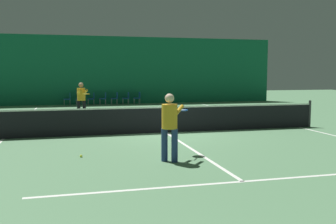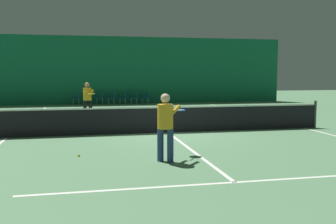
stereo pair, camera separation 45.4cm
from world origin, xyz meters
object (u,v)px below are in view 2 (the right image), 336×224
tennis_net (168,119)px  courtside_chair_3 (112,97)px  tennis_ball (79,155)px  courtside_chair_0 (77,98)px  courtside_chair_5 (135,97)px  courtside_chair_2 (101,98)px  courtside_chair_1 (89,98)px  player_near (166,122)px  player_far (88,97)px  courtside_chair_4 (124,97)px  courtside_chair_6 (146,97)px

tennis_net → courtside_chair_3: (-1.21, 13.01, -0.03)m
tennis_ball → courtside_chair_0: bearing=91.8°
courtside_chair_3 → tennis_net: bearing=5.3°
courtside_chair_5 → courtside_chair_2: bearing=-90.0°
courtside_chair_1 → player_near: bearing=6.0°
courtside_chair_5 → player_far: bearing=-23.1°
tennis_net → tennis_ball: (-3.08, -3.38, -0.48)m
player_far → courtside_chair_5: bearing=145.8°
courtside_chair_4 → courtside_chair_5: (0.79, 0.00, 0.00)m
courtside_chair_2 → courtside_chair_0: bearing=-90.0°
courtside_chair_0 → courtside_chair_4: 3.17m
courtside_chair_6 → tennis_ball: size_ratio=12.73×
courtside_chair_5 → courtside_chair_6: 0.79m
tennis_net → courtside_chair_4: size_ratio=14.29×
courtside_chair_0 → courtside_chair_1: size_ratio=1.00×
courtside_chair_1 → courtside_chair_6: bearing=90.0°
courtside_chair_3 → courtside_chair_5: 1.59m
courtside_chair_3 → courtside_chair_4: (0.79, 0.00, 0.00)m
tennis_net → courtside_chair_0: bearing=105.4°
player_far → courtside_chair_0: bearing=174.4°
courtside_chair_2 → tennis_ball: size_ratio=12.73×
courtside_chair_1 → courtside_chair_6: size_ratio=1.00×
courtside_chair_3 → player_near: bearing=0.8°
player_near → player_far: 9.96m
tennis_net → courtside_chair_5: bearing=88.3°
tennis_ball → courtside_chair_5: bearing=78.1°
player_near → courtside_chair_6: (2.14, 17.37, -0.48)m
courtside_chair_2 → courtside_chair_3: size_ratio=1.00×
courtside_chair_1 → courtside_chair_5: (3.17, 0.00, 0.00)m
player_far → courtside_chair_1: bearing=168.4°
courtside_chair_3 → courtside_chair_4: bearing=90.0°
courtside_chair_6 → tennis_ball: bearing=-14.5°
courtside_chair_2 → courtside_chair_5: size_ratio=1.00×
tennis_net → courtside_chair_6: bearing=84.9°
courtside_chair_5 → courtside_chair_3: bearing=-90.0°
courtside_chair_5 → tennis_ball: 16.76m
courtside_chair_1 → courtside_chair_6: same height
tennis_net → courtside_chair_3: tennis_net is taller
player_far → courtside_chair_0: player_far is taller
player_far → tennis_ball: (-0.22, -8.80, -0.96)m
courtside_chair_4 → tennis_net: bearing=1.8°
player_near → courtside_chair_5: size_ratio=1.98×
courtside_chair_1 → tennis_net: bearing=12.1°
player_far → courtside_chair_6: player_far is taller
tennis_net → courtside_chair_6: 13.07m
tennis_net → courtside_chair_0: (-3.59, 13.01, -0.03)m
player_near → courtside_chair_6: bearing=26.5°
courtside_chair_1 → courtside_chair_4: (2.38, 0.00, 0.00)m
courtside_chair_1 → tennis_ball: size_ratio=12.73×
tennis_net → player_near: 4.49m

